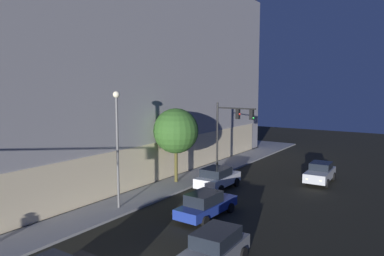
{
  "coord_description": "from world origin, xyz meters",
  "views": [
    {
      "loc": [
        -10.74,
        -9.82,
        8.18
      ],
      "look_at": [
        9.85,
        3.8,
        5.38
      ],
      "focal_mm": 34.48,
      "sensor_mm": 36.0,
      "label": 1
    }
  ],
  "objects_px": {
    "traffic_light_far_corner": "(231,124)",
    "car_blue": "(206,204)",
    "modern_building": "(76,61)",
    "street_lamp_sidewalk": "(117,135)",
    "car_silver": "(320,173)",
    "sidewalk_tree": "(176,131)",
    "car_white": "(217,178)",
    "car_grey": "(214,249)"
  },
  "relations": [
    {
      "from": "modern_building",
      "to": "car_blue",
      "type": "distance_m",
      "value": 23.23
    },
    {
      "from": "traffic_light_far_corner",
      "to": "street_lamp_sidewalk",
      "type": "height_order",
      "value": "street_lamp_sidewalk"
    },
    {
      "from": "traffic_light_far_corner",
      "to": "car_blue",
      "type": "xyz_separation_m",
      "value": [
        -10.51,
        -3.77,
        -3.93
      ]
    },
    {
      "from": "modern_building",
      "to": "car_grey",
      "type": "relative_size",
      "value": 8.69
    },
    {
      "from": "traffic_light_far_corner",
      "to": "car_blue",
      "type": "distance_m",
      "value": 11.83
    },
    {
      "from": "car_blue",
      "to": "traffic_light_far_corner",
      "type": "bearing_deg",
      "value": 19.72
    },
    {
      "from": "sidewalk_tree",
      "to": "car_white",
      "type": "relative_size",
      "value": 1.44
    },
    {
      "from": "traffic_light_far_corner",
      "to": "car_silver",
      "type": "bearing_deg",
      "value": -75.25
    },
    {
      "from": "car_grey",
      "to": "modern_building",
      "type": "bearing_deg",
      "value": 63.06
    },
    {
      "from": "sidewalk_tree",
      "to": "car_white",
      "type": "xyz_separation_m",
      "value": [
        0.51,
        -3.71,
        -3.58
      ]
    },
    {
      "from": "sidewalk_tree",
      "to": "car_blue",
      "type": "height_order",
      "value": "sidewalk_tree"
    },
    {
      "from": "car_silver",
      "to": "traffic_light_far_corner",
      "type": "bearing_deg",
      "value": 104.75
    },
    {
      "from": "sidewalk_tree",
      "to": "car_grey",
      "type": "relative_size",
      "value": 1.39
    },
    {
      "from": "car_grey",
      "to": "car_white",
      "type": "distance_m",
      "value": 12.97
    },
    {
      "from": "street_lamp_sidewalk",
      "to": "car_blue",
      "type": "height_order",
      "value": "street_lamp_sidewalk"
    },
    {
      "from": "sidewalk_tree",
      "to": "car_grey",
      "type": "xyz_separation_m",
      "value": [
        -10.85,
        -9.96,
        -3.62
      ]
    },
    {
      "from": "street_lamp_sidewalk",
      "to": "car_blue",
      "type": "relative_size",
      "value": 1.59
    },
    {
      "from": "car_grey",
      "to": "car_blue",
      "type": "height_order",
      "value": "car_grey"
    },
    {
      "from": "modern_building",
      "to": "street_lamp_sidewalk",
      "type": "xyz_separation_m",
      "value": [
        -8.65,
        -14.34,
        -5.76
      ]
    },
    {
      "from": "street_lamp_sidewalk",
      "to": "sidewalk_tree",
      "type": "relative_size",
      "value": 1.24
    },
    {
      "from": "modern_building",
      "to": "street_lamp_sidewalk",
      "type": "height_order",
      "value": "modern_building"
    },
    {
      "from": "traffic_light_far_corner",
      "to": "sidewalk_tree",
      "type": "bearing_deg",
      "value": 153.38
    },
    {
      "from": "car_silver",
      "to": "car_white",
      "type": "bearing_deg",
      "value": 135.6
    },
    {
      "from": "traffic_light_far_corner",
      "to": "car_grey",
      "type": "height_order",
      "value": "traffic_light_far_corner"
    },
    {
      "from": "modern_building",
      "to": "car_blue",
      "type": "height_order",
      "value": "modern_building"
    },
    {
      "from": "street_lamp_sidewalk",
      "to": "car_white",
      "type": "xyz_separation_m",
      "value": [
        8.02,
        -2.99,
        -4.12
      ]
    },
    {
      "from": "sidewalk_tree",
      "to": "car_white",
      "type": "distance_m",
      "value": 5.18
    },
    {
      "from": "car_grey",
      "to": "car_silver",
      "type": "height_order",
      "value": "car_silver"
    },
    {
      "from": "modern_building",
      "to": "car_white",
      "type": "relative_size",
      "value": 9.04
    },
    {
      "from": "traffic_light_far_corner",
      "to": "car_blue",
      "type": "relative_size",
      "value": 1.35
    },
    {
      "from": "street_lamp_sidewalk",
      "to": "car_silver",
      "type": "bearing_deg",
      "value": -32.8
    },
    {
      "from": "traffic_light_far_corner",
      "to": "car_blue",
      "type": "height_order",
      "value": "traffic_light_far_corner"
    },
    {
      "from": "car_white",
      "to": "modern_building",
      "type": "bearing_deg",
      "value": 87.94
    },
    {
      "from": "street_lamp_sidewalk",
      "to": "modern_building",
      "type": "bearing_deg",
      "value": 58.91
    },
    {
      "from": "sidewalk_tree",
      "to": "car_white",
      "type": "bearing_deg",
      "value": -82.18
    },
    {
      "from": "car_silver",
      "to": "street_lamp_sidewalk",
      "type": "bearing_deg",
      "value": 147.2
    },
    {
      "from": "modern_building",
      "to": "car_blue",
      "type": "xyz_separation_m",
      "value": [
        -6.61,
        -19.9,
        -9.98
      ]
    },
    {
      "from": "modern_building",
      "to": "traffic_light_far_corner",
      "type": "distance_m",
      "value": 17.67
    },
    {
      "from": "traffic_light_far_corner",
      "to": "car_grey",
      "type": "distance_m",
      "value": 17.96
    },
    {
      "from": "car_blue",
      "to": "car_silver",
      "type": "bearing_deg",
      "value": -16.92
    },
    {
      "from": "sidewalk_tree",
      "to": "car_grey",
      "type": "distance_m",
      "value": 15.17
    },
    {
      "from": "traffic_light_far_corner",
      "to": "car_grey",
      "type": "xyz_separation_m",
      "value": [
        -15.88,
        -7.44,
        -3.87
      ]
    }
  ]
}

